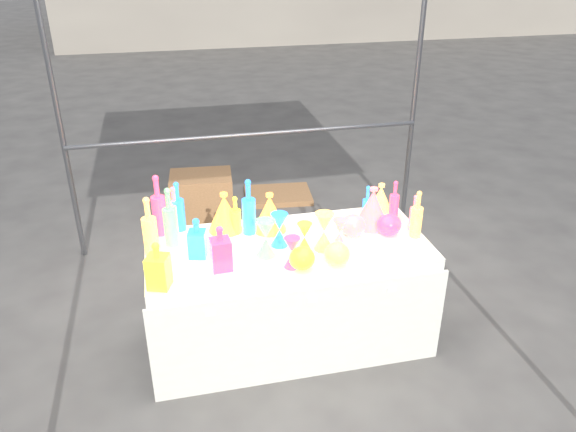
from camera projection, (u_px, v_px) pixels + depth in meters
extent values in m
plane|color=slate|center=(288.00, 336.00, 3.94)|extent=(80.00, 80.00, 0.00)
cylinder|color=gray|center=(60.00, 123.00, 4.41)|extent=(0.04, 0.04, 2.40)
cylinder|color=gray|center=(414.00, 100.00, 5.00)|extent=(0.04, 0.04, 2.40)
cylinder|color=gray|center=(250.00, 135.00, 4.77)|extent=(3.00, 0.04, 0.04)
cube|color=white|center=(288.00, 292.00, 3.77)|extent=(1.80, 0.80, 0.75)
cube|color=white|center=(303.00, 335.00, 3.43)|extent=(1.84, 0.02, 0.68)
cube|color=white|center=(211.00, 314.00, 3.19)|extent=(0.06, 0.00, 0.03)
cube|color=white|center=(312.00, 300.00, 3.31)|extent=(0.06, 0.00, 0.03)
cube|color=white|center=(392.00, 289.00, 3.41)|extent=(0.06, 0.00, 0.03)
cube|color=#B17D50|center=(202.00, 195.00, 5.54)|extent=(0.63, 0.48, 0.43)
cube|color=#B17D50|center=(278.00, 195.00, 5.98)|extent=(0.74, 0.56, 0.06)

